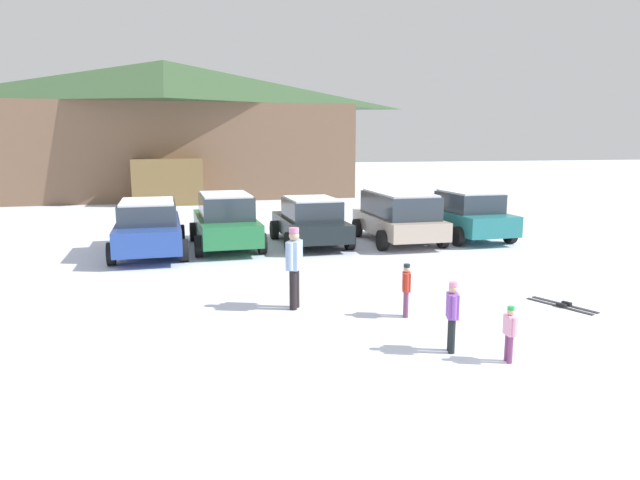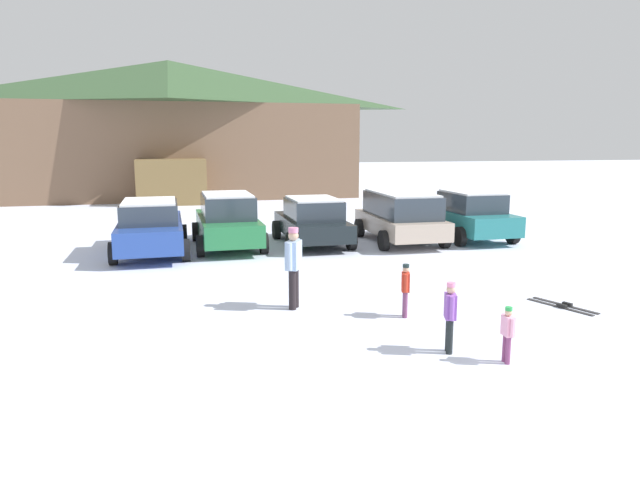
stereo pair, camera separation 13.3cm
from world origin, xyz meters
TOP-DOWN VIEW (x-y plane):
  - ground at (0.00, 0.00)m, footprint 160.00×160.00m
  - ski_lodge at (-4.41, 31.40)m, footprint 22.27×12.02m
  - parked_blue_hatchback at (-4.63, 11.91)m, footprint 2.28×4.74m
  - parked_green_coupe at (-2.30, 12.43)m, footprint 2.22×4.59m
  - parked_black_sedan at (0.44, 12.32)m, footprint 2.21×4.20m
  - parked_beige_suv at (3.40, 12.06)m, footprint 2.28×4.32m
  - parked_teal_hatchback at (5.96, 12.16)m, footprint 2.22×4.17m
  - skier_adult_in_blue_parka at (-1.47, 5.32)m, footprint 0.40×0.56m
  - skier_child_in_pink_snowsuit at (1.20, 1.73)m, footprint 0.14×0.33m
  - skier_child_in_red_jacket at (0.53, 4.27)m, footprint 0.22×0.37m
  - skier_child_in_purple_jacket at (0.53, 2.34)m, footprint 0.24×0.42m
  - pair_of_skis at (3.96, 4.17)m, footprint 0.82×1.47m

SIDE VIEW (x-z plane):
  - ground at x=0.00m, z-range 0.00..0.00m
  - pair_of_skis at x=3.96m, z-range -0.02..0.06m
  - skier_child_in_pink_snowsuit at x=1.20m, z-range 0.06..0.95m
  - skier_child_in_red_jacket at x=0.53m, z-range 0.07..1.12m
  - skier_child_in_purple_jacket at x=0.53m, z-range 0.08..1.24m
  - parked_black_sedan at x=0.44m, z-range 0.01..1.57m
  - parked_blue_hatchback at x=-4.63m, z-range 0.01..1.65m
  - parked_teal_hatchback at x=5.96m, z-range 0.00..1.68m
  - parked_green_coupe at x=-2.30m, z-range 0.00..1.74m
  - parked_beige_suv at x=3.40m, z-range 0.06..1.76m
  - skier_adult_in_blue_parka at x=-1.47m, z-range 0.11..1.78m
  - ski_lodge at x=-4.41m, z-range 0.05..8.25m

